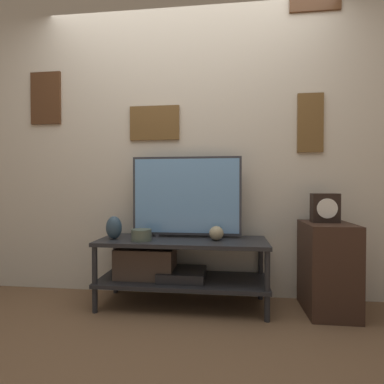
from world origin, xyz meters
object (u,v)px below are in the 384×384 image
Objects in this scene: television at (186,196)px; vase_round_glass at (216,233)px; vase_urn_stoneware at (114,228)px; mantel_clock at (325,208)px; vase_wide_bowl at (141,235)px.

television is 0.40m from vase_round_glass.
television is at bearing 15.50° from vase_urn_stoneware.
mantel_clock is (0.82, 0.06, 0.20)m from vase_round_glass.
vase_wide_bowl is at bearing -171.98° from vase_round_glass.
vase_wide_bowl is at bearing -10.93° from vase_urn_stoneware.
television is 5.82× the size of vase_wide_bowl.
vase_urn_stoneware is at bearing -177.55° from vase_round_glass.
television reaches higher than vase_wide_bowl.
vase_wide_bowl is 0.70× the size of mantel_clock.
television is at bearing 176.97° from mantel_clock.
mantel_clock is at bearing 4.44° from vase_round_glass.
vase_urn_stoneware reaches higher than vase_wide_bowl.
television reaches higher than vase_round_glass.
television is 4.93× the size of vase_urn_stoneware.
mantel_clock is (1.63, 0.10, 0.16)m from vase_urn_stoneware.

